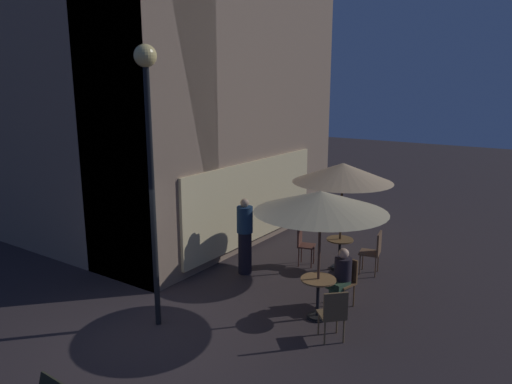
{
  "coord_description": "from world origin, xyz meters",
  "views": [
    {
      "loc": [
        -5.11,
        -5.82,
        4.27
      ],
      "look_at": [
        2.81,
        -0.45,
        2.08
      ],
      "focal_mm": 33.72,
      "sensor_mm": 36.0,
      "label": 1
    }
  ],
  "objects_px": {
    "street_lamp_near_corner": "(149,128)",
    "cafe_chair_2": "(303,242)",
    "patio_umbrella_0": "(321,202)",
    "cafe_chair_1": "(346,278)",
    "patron_standing_1": "(245,236)",
    "cafe_chair_3": "(374,249)",
    "cafe_table_0": "(318,291)",
    "patron_seated_0": "(341,275)",
    "cafe_table_1": "(340,249)",
    "patio_umbrella_1": "(343,173)",
    "cafe_chair_0": "(333,312)"
  },
  "relations": [
    {
      "from": "cafe_table_0",
      "to": "patron_seated_0",
      "type": "bearing_deg",
      "value": -13.73
    },
    {
      "from": "cafe_table_1",
      "to": "patio_umbrella_0",
      "type": "bearing_deg",
      "value": -164.36
    },
    {
      "from": "cafe_chair_1",
      "to": "patron_standing_1",
      "type": "xyz_separation_m",
      "value": [
        0.23,
        2.56,
        0.31
      ]
    },
    {
      "from": "patron_standing_1",
      "to": "cafe_chair_2",
      "type": "bearing_deg",
      "value": 177.14
    },
    {
      "from": "patio_umbrella_1",
      "to": "cafe_chair_0",
      "type": "bearing_deg",
      "value": -157.26
    },
    {
      "from": "cafe_table_1",
      "to": "cafe_chair_1",
      "type": "bearing_deg",
      "value": -152.09
    },
    {
      "from": "cafe_table_0",
      "to": "cafe_chair_1",
      "type": "bearing_deg",
      "value": -13.73
    },
    {
      "from": "street_lamp_near_corner",
      "to": "cafe_chair_1",
      "type": "distance_m",
      "value": 4.65
    },
    {
      "from": "cafe_chair_1",
      "to": "patron_standing_1",
      "type": "relative_size",
      "value": 0.54
    },
    {
      "from": "cafe_table_1",
      "to": "cafe_chair_3",
      "type": "height_order",
      "value": "cafe_chair_3"
    },
    {
      "from": "street_lamp_near_corner",
      "to": "cafe_chair_0",
      "type": "height_order",
      "value": "street_lamp_near_corner"
    },
    {
      "from": "cafe_table_1",
      "to": "cafe_chair_3",
      "type": "relative_size",
      "value": 0.74
    },
    {
      "from": "street_lamp_near_corner",
      "to": "cafe_chair_2",
      "type": "distance_m",
      "value": 5.05
    },
    {
      "from": "street_lamp_near_corner",
      "to": "cafe_chair_2",
      "type": "relative_size",
      "value": 5.2
    },
    {
      "from": "cafe_table_0",
      "to": "patio_umbrella_1",
      "type": "bearing_deg",
      "value": 15.64
    },
    {
      "from": "patio_umbrella_1",
      "to": "cafe_chair_0",
      "type": "relative_size",
      "value": 2.72
    },
    {
      "from": "cafe_table_1",
      "to": "cafe_chair_0",
      "type": "relative_size",
      "value": 0.8
    },
    {
      "from": "street_lamp_near_corner",
      "to": "patio_umbrella_0",
      "type": "height_order",
      "value": "street_lamp_near_corner"
    },
    {
      "from": "cafe_chair_1",
      "to": "patron_seated_0",
      "type": "distance_m",
      "value": 0.18
    },
    {
      "from": "cafe_chair_0",
      "to": "cafe_chair_3",
      "type": "height_order",
      "value": "cafe_chair_3"
    },
    {
      "from": "patron_seated_0",
      "to": "patio_umbrella_0",
      "type": "bearing_deg",
      "value": 0.0
    },
    {
      "from": "cafe_chair_1",
      "to": "cafe_chair_3",
      "type": "distance_m",
      "value": 1.81
    },
    {
      "from": "patio_umbrella_0",
      "to": "cafe_chair_2",
      "type": "height_order",
      "value": "patio_umbrella_0"
    },
    {
      "from": "cafe_table_0",
      "to": "cafe_chair_1",
      "type": "relative_size",
      "value": 0.83
    },
    {
      "from": "cafe_table_0",
      "to": "patio_umbrella_1",
      "type": "height_order",
      "value": "patio_umbrella_1"
    },
    {
      "from": "cafe_table_0",
      "to": "patio_umbrella_0",
      "type": "xyz_separation_m",
      "value": [
        0.0,
        0.0,
        1.68
      ]
    },
    {
      "from": "patron_seated_0",
      "to": "patron_standing_1",
      "type": "bearing_deg",
      "value": -84.61
    },
    {
      "from": "cafe_table_1",
      "to": "patio_umbrella_0",
      "type": "xyz_separation_m",
      "value": [
        -2.45,
        -0.69,
        1.73
      ]
    },
    {
      "from": "cafe_chair_0",
      "to": "cafe_chair_2",
      "type": "relative_size",
      "value": 0.99
    },
    {
      "from": "patio_umbrella_1",
      "to": "patron_seated_0",
      "type": "bearing_deg",
      "value": -154.92
    },
    {
      "from": "patio_umbrella_1",
      "to": "cafe_chair_3",
      "type": "xyz_separation_m",
      "value": [
        0.15,
        -0.78,
        -1.68
      ]
    },
    {
      "from": "cafe_chair_0",
      "to": "patron_standing_1",
      "type": "height_order",
      "value": "patron_standing_1"
    },
    {
      "from": "street_lamp_near_corner",
      "to": "cafe_table_0",
      "type": "height_order",
      "value": "street_lamp_near_corner"
    },
    {
      "from": "patio_umbrella_1",
      "to": "patron_seated_0",
      "type": "xyz_separation_m",
      "value": [
        -1.8,
        -0.84,
        -1.61
      ]
    },
    {
      "from": "cafe_table_0",
      "to": "cafe_chair_1",
      "type": "xyz_separation_m",
      "value": [
        0.79,
        -0.19,
        0.04
      ]
    },
    {
      "from": "cafe_chair_3",
      "to": "patron_seated_0",
      "type": "relative_size",
      "value": 0.84
    },
    {
      "from": "cafe_table_1",
      "to": "cafe_table_0",
      "type": "bearing_deg",
      "value": -164.36
    },
    {
      "from": "street_lamp_near_corner",
      "to": "cafe_chair_3",
      "type": "height_order",
      "value": "street_lamp_near_corner"
    },
    {
      "from": "cafe_table_1",
      "to": "patio_umbrella_0",
      "type": "relative_size",
      "value": 0.3
    },
    {
      "from": "cafe_chair_3",
      "to": "patron_standing_1",
      "type": "height_order",
      "value": "patron_standing_1"
    },
    {
      "from": "patio_umbrella_1",
      "to": "cafe_chair_1",
      "type": "height_order",
      "value": "patio_umbrella_1"
    },
    {
      "from": "cafe_table_1",
      "to": "patio_umbrella_1",
      "type": "bearing_deg",
      "value": 0.0
    },
    {
      "from": "cafe_table_1",
      "to": "patron_seated_0",
      "type": "bearing_deg",
      "value": -154.92
    },
    {
      "from": "cafe_table_1",
      "to": "cafe_chair_1",
      "type": "distance_m",
      "value": 1.88
    },
    {
      "from": "cafe_table_0",
      "to": "cafe_chair_1",
      "type": "height_order",
      "value": "cafe_chair_1"
    },
    {
      "from": "cafe_chair_3",
      "to": "cafe_table_1",
      "type": "bearing_deg",
      "value": 0.0
    },
    {
      "from": "street_lamp_near_corner",
      "to": "patio_umbrella_1",
      "type": "bearing_deg",
      "value": -20.51
    },
    {
      "from": "patio_umbrella_1",
      "to": "cafe_chair_3",
      "type": "distance_m",
      "value": 1.86
    },
    {
      "from": "street_lamp_near_corner",
      "to": "cafe_table_0",
      "type": "bearing_deg",
      "value": -51.54
    },
    {
      "from": "patio_umbrella_1",
      "to": "street_lamp_near_corner",
      "type": "bearing_deg",
      "value": 159.49
    }
  ]
}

